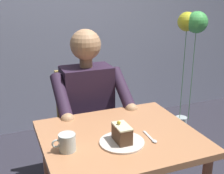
% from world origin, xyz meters
% --- Properties ---
extents(dining_table, '(0.85, 0.73, 0.72)m').
position_xyz_m(dining_table, '(0.00, 0.00, 0.62)').
color(dining_table, '#BC7C53').
rests_on(dining_table, ground).
extents(chair, '(0.42, 0.42, 0.90)m').
position_xyz_m(chair, '(0.00, -0.71, 0.49)').
color(chair, '#AD8F49').
rests_on(chair, ground).
extents(seated_person, '(0.53, 0.58, 1.23)m').
position_xyz_m(seated_person, '(0.00, -0.54, 0.65)').
color(seated_person, '#2F1E35').
rests_on(seated_person, ground).
extents(dessert_plate, '(0.24, 0.24, 0.01)m').
position_xyz_m(dessert_plate, '(0.03, 0.09, 0.73)').
color(dessert_plate, silver).
rests_on(dessert_plate, dining_table).
extents(cake_slice, '(0.07, 0.12, 0.11)m').
position_xyz_m(cake_slice, '(0.03, 0.09, 0.78)').
color(cake_slice, brown).
rests_on(cake_slice, dessert_plate).
extents(coffee_cup, '(0.12, 0.09, 0.09)m').
position_xyz_m(coffee_cup, '(0.31, 0.05, 0.77)').
color(coffee_cup, silver).
rests_on(coffee_cup, dining_table).
extents(dessert_spoon, '(0.03, 0.14, 0.01)m').
position_xyz_m(dessert_spoon, '(-0.14, 0.11, 0.73)').
color(dessert_spoon, silver).
rests_on(dessert_spoon, dining_table).
extents(balloon_display, '(0.25, 0.26, 1.30)m').
position_xyz_m(balloon_display, '(-1.13, -0.96, 0.99)').
color(balloon_display, '#B2C1C6').
rests_on(balloon_display, ground).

